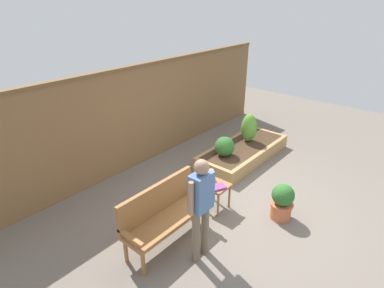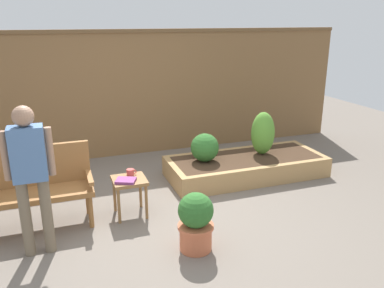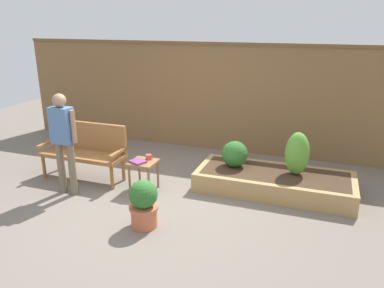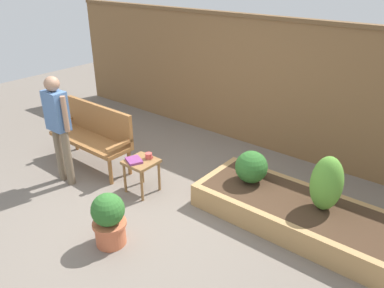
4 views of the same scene
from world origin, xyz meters
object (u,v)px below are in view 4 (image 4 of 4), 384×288
garden_bench (94,131)px  shrub_far_corner (327,183)px  cup_on_table (149,156)px  side_table (141,166)px  shrub_near_bench (251,167)px  potted_boxwood (109,219)px  person_by_bench (58,122)px  book_on_table (134,160)px

garden_bench → shrub_far_corner: bearing=10.1°
garden_bench → cup_on_table: bearing=-0.8°
side_table → shrub_near_bench: bearing=30.0°
garden_bench → shrub_far_corner: 3.43m
side_table → shrub_near_bench: shrub_near_bench is taller
shrub_far_corner → potted_boxwood: bearing=-135.3°
cup_on_table → person_by_bench: person_by_bench is taller
side_table → book_on_table: size_ratio=2.12×
side_table → cup_on_table: (0.04, 0.11, 0.12)m
shrub_far_corner → side_table: bearing=-161.9°
potted_boxwood → book_on_table: bearing=121.3°
side_table → shrub_far_corner: 2.36m
garden_bench → person_by_bench: 0.75m
book_on_table → person_by_bench: size_ratio=0.15×
side_table → potted_boxwood: potted_boxwood is taller
book_on_table → potted_boxwood: (0.55, -0.91, -0.17)m
side_table → shrub_near_bench: 1.47m
garden_bench → side_table: garden_bench is taller
cup_on_table → shrub_near_bench: shrub_near_bench is taller
side_table → cup_on_table: 0.17m
shrub_near_bench → person_by_bench: (-2.31, -1.23, 0.42)m
garden_bench → potted_boxwood: (1.65, -1.11, -0.21)m
potted_boxwood → cup_on_table: bearing=112.7°
person_by_bench → book_on_table: bearing=23.2°
garden_bench → person_by_bench: person_by_bench is taller
book_on_table → shrub_near_bench: (1.32, 0.81, 0.01)m
cup_on_table → shrub_far_corner: 2.28m
potted_boxwood → shrub_near_bench: bearing=65.8°
garden_bench → potted_boxwood: bearing=-34.0°
garden_bench → book_on_table: size_ratio=6.36×
potted_boxwood → garden_bench: bearing=146.0°
book_on_table → garden_bench: bearing=-166.1°
potted_boxwood → shrub_near_bench: size_ratio=1.52×
book_on_table → shrub_near_bench: 1.55m
shrub_far_corner → garden_bench: bearing=-169.9°
garden_bench → cup_on_table: garden_bench is taller
potted_boxwood → side_table: bearing=116.9°
garden_bench → book_on_table: garden_bench is taller
cup_on_table → person_by_bench: (-1.08, -0.61, 0.41)m
book_on_table → shrub_far_corner: 2.43m
garden_bench → potted_boxwood: garden_bench is taller
cup_on_table → book_on_table: 0.21m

